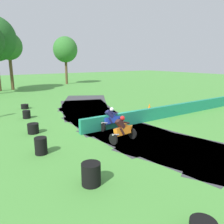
% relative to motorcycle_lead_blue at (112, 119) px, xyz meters
% --- Properties ---
extents(ground_plane, '(120.00, 120.00, 0.00)m').
position_rel_motorcycle_lead_blue_xyz_m(ground_plane, '(0.47, 0.13, -0.65)').
color(ground_plane, '#4C933D').
extents(track_asphalt, '(9.16, 28.26, 0.01)m').
position_rel_motorcycle_lead_blue_xyz_m(track_asphalt, '(1.53, 0.11, -0.65)').
color(track_asphalt, '#3D3D42').
rests_on(track_asphalt, ground).
extents(safety_barrier, '(16.38, 0.51, 0.90)m').
position_rel_motorcycle_lead_blue_xyz_m(safety_barrier, '(6.00, 0.06, -0.20)').
color(safety_barrier, '#1E8466').
rests_on(safety_barrier, ground).
extents(motorcycle_lead_blue, '(1.68, 0.76, 1.43)m').
position_rel_motorcycle_lead_blue_xyz_m(motorcycle_lead_blue, '(0.00, 0.00, 0.00)').
color(motorcycle_lead_blue, black).
rests_on(motorcycle_lead_blue, ground).
extents(motorcycle_chase_orange, '(1.68, 0.88, 1.43)m').
position_rel_motorcycle_lead_blue_xyz_m(motorcycle_chase_orange, '(-0.73, -2.12, -0.00)').
color(motorcycle_chase_orange, black).
rests_on(motorcycle_chase_orange, ground).
extents(tire_stack_near, '(0.64, 0.64, 0.40)m').
position_rel_motorcycle_lead_blue_xyz_m(tire_stack_near, '(-3.10, 9.41, -0.45)').
color(tire_stack_near, black).
rests_on(tire_stack_near, ground).
extents(tire_stack_mid_a, '(0.57, 0.57, 0.60)m').
position_rel_motorcycle_lead_blue_xyz_m(tire_stack_mid_a, '(-3.81, 5.81, -0.35)').
color(tire_stack_mid_a, black).
rests_on(tire_stack_mid_a, ground).
extents(tire_stack_mid_b, '(0.66, 0.66, 0.60)m').
position_rel_motorcycle_lead_blue_xyz_m(tire_stack_mid_b, '(-4.39, 1.94, -0.35)').
color(tire_stack_mid_b, black).
rests_on(tire_stack_mid_b, ground).
extents(tire_stack_far, '(0.57, 0.57, 0.80)m').
position_rel_motorcycle_lead_blue_xyz_m(tire_stack_far, '(-4.92, -1.33, -0.25)').
color(tire_stack_far, black).
rests_on(tire_stack_far, ground).
extents(tire_stack_extra_a, '(0.68, 0.68, 0.80)m').
position_rel_motorcycle_lead_blue_xyz_m(tire_stack_extra_a, '(-4.27, -4.94, -0.25)').
color(tire_stack_extra_a, black).
rests_on(tire_stack_extra_a, ground).
extents(traffic_cone, '(0.28, 0.28, 0.44)m').
position_rel_motorcycle_lead_blue_xyz_m(traffic_cone, '(6.29, 3.16, -0.43)').
color(traffic_cone, orange).
rests_on(traffic_cone, ground).
extents(tree_far_left, '(3.70, 3.70, 8.17)m').
position_rel_motorcycle_lead_blue_xyz_m(tree_far_left, '(-1.25, 24.17, 5.51)').
color(tree_far_left, brown).
rests_on(tree_far_left, ground).
extents(tree_mid_rise, '(4.28, 4.28, 8.38)m').
position_rel_motorcycle_lead_blue_xyz_m(tree_mid_rise, '(8.62, 27.28, 5.44)').
color(tree_mid_rise, brown).
rests_on(tree_mid_rise, ground).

